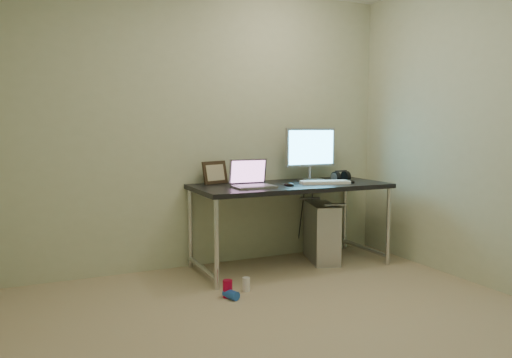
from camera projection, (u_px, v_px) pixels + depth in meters
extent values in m
plane|color=tan|center=(307.00, 335.00, 3.03)|extent=(3.50, 3.50, 0.00)
cube|color=beige|center=(209.00, 128.00, 4.48)|extent=(3.50, 0.02, 2.50)
cube|color=black|center=(290.00, 186.00, 4.45)|extent=(1.74, 0.76, 0.04)
cylinder|color=silver|center=(217.00, 245.00, 3.84)|extent=(0.04, 0.04, 0.71)
cylinder|color=silver|center=(190.00, 228.00, 4.46)|extent=(0.04, 0.04, 0.71)
cylinder|color=silver|center=(388.00, 227.00, 4.53)|extent=(0.04, 0.04, 0.71)
cylinder|color=silver|center=(345.00, 215.00, 5.15)|extent=(0.04, 0.04, 0.71)
cylinder|color=silver|center=(203.00, 268.00, 4.18)|extent=(0.04, 0.68, 0.04)
cylinder|color=silver|center=(365.00, 248.00, 4.87)|extent=(0.04, 0.68, 0.04)
cube|color=silver|center=(322.00, 232.00, 4.69)|extent=(0.37, 0.56, 0.54)
cylinder|color=#9E9DA4|center=(335.00, 205.00, 4.46)|extent=(0.19, 0.08, 0.03)
cylinder|color=#9E9DA4|center=(310.00, 199.00, 4.85)|extent=(0.19, 0.08, 0.03)
cylinder|color=black|center=(301.00, 214.00, 4.92)|extent=(0.01, 0.16, 0.69)
cylinder|color=black|center=(310.00, 216.00, 4.94)|extent=(0.02, 0.11, 0.71)
cylinder|color=#B0062D|center=(228.00, 289.00, 3.69)|extent=(0.09, 0.09, 0.13)
cylinder|color=white|center=(246.00, 284.00, 3.83)|extent=(0.06, 0.06, 0.11)
cylinder|color=blue|center=(231.00, 294.00, 3.66)|extent=(0.10, 0.14, 0.07)
cube|color=#9E9DA4|center=(254.00, 187.00, 4.18)|extent=(0.35, 0.25, 0.02)
cube|color=gray|center=(254.00, 185.00, 4.18)|extent=(0.31, 0.21, 0.00)
cube|color=gray|center=(248.00, 171.00, 4.29)|extent=(0.34, 0.06, 0.22)
cube|color=#86517F|center=(248.00, 172.00, 4.28)|extent=(0.31, 0.05, 0.19)
cube|color=#9E9DA4|center=(311.00, 179.00, 4.76)|extent=(0.22, 0.16, 0.02)
cylinder|color=#9E9DA4|center=(310.00, 172.00, 4.77)|extent=(0.03, 0.03, 0.12)
cube|color=#9E9DA4|center=(310.00, 147.00, 4.74)|extent=(0.53, 0.05, 0.37)
cube|color=#4ECAFF|center=(312.00, 147.00, 4.72)|extent=(0.48, 0.02, 0.32)
cube|color=white|center=(325.00, 182.00, 4.47)|extent=(0.46, 0.25, 0.03)
ellipsoid|color=black|center=(349.00, 181.00, 4.54)|extent=(0.09, 0.13, 0.04)
ellipsoid|color=black|center=(289.00, 184.00, 4.31)|extent=(0.10, 0.12, 0.04)
cylinder|color=black|center=(335.00, 177.00, 4.77)|extent=(0.06, 0.11, 0.10)
cylinder|color=black|center=(346.00, 177.00, 4.82)|extent=(0.06, 0.11, 0.10)
cube|color=black|center=(341.00, 171.00, 4.79)|extent=(0.14, 0.03, 0.01)
cube|color=black|center=(215.00, 173.00, 4.45)|extent=(0.26, 0.15, 0.21)
cylinder|color=silver|center=(238.00, 178.00, 4.53)|extent=(0.01, 0.01, 0.10)
cylinder|color=white|center=(238.00, 171.00, 4.52)|extent=(0.05, 0.04, 0.04)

